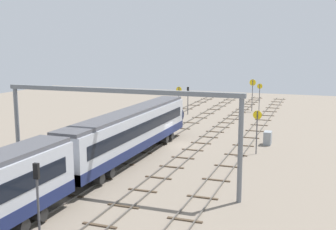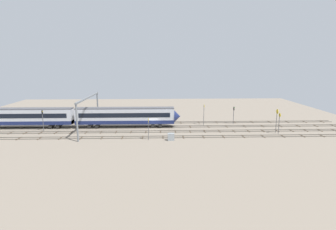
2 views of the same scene
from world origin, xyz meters
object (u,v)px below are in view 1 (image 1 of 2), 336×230
object	(u,v)px
speed_sign_near_foreground	(260,93)
speed_sign_mid_trackside	(257,126)
speed_sign_distant_end	(179,100)
signal_light_trackside_approach	(188,97)
speed_sign_far_trackside	(252,90)
train	(64,164)
relay_cabinet	(268,138)
overhead_gantry	(117,112)
signal_light_trackside_departure	(38,193)

from	to	relation	value
speed_sign_near_foreground	speed_sign_mid_trackside	world-z (taller)	speed_sign_near_foreground
speed_sign_distant_end	signal_light_trackside_approach	bearing A→B (deg)	7.81
speed_sign_distant_end	speed_sign_far_trackside	bearing A→B (deg)	-28.32
train	signal_light_trackside_approach	bearing A→B (deg)	3.95
speed_sign_mid_trackside	signal_light_trackside_approach	world-z (taller)	speed_sign_mid_trackside
train	speed_sign_near_foreground	bearing A→B (deg)	-9.45
speed_sign_mid_trackside	relay_cabinet	bearing A→B (deg)	-7.57
overhead_gantry	relay_cabinet	xyz separation A→B (m)	(18.92, -9.53, -5.39)
train	speed_sign_distant_end	size ratio (longest dim) A/B	9.38
train	overhead_gantry	world-z (taller)	overhead_gantry
speed_sign_far_trackside	relay_cabinet	distance (m)	25.08
speed_sign_far_trackside	signal_light_trackside_approach	world-z (taller)	speed_sign_far_trackside
overhead_gantry	speed_sign_distant_end	xyz separation A→B (m)	(27.92, 4.24, -2.77)
speed_sign_mid_trackside	signal_light_trackside_approach	size ratio (longest dim) A/B	1.01
speed_sign_near_foreground	relay_cabinet	xyz separation A→B (m)	(-24.37, -4.33, -2.35)
train	relay_cabinet	xyz separation A→B (m)	(22.53, -12.14, -1.90)
speed_sign_near_foreground	relay_cabinet	distance (m)	24.87
signal_light_trackside_departure	speed_sign_far_trackside	bearing A→B (deg)	-3.87
overhead_gantry	speed_sign_far_trackside	size ratio (longest dim) A/B	3.66
overhead_gantry	signal_light_trackside_approach	world-z (taller)	overhead_gantry
speed_sign_distant_end	speed_sign_near_foreground	bearing A→B (deg)	-31.56
train	speed_sign_far_trackside	xyz separation A→B (m)	(46.81, -6.60, 1.03)
speed_sign_near_foreground	signal_light_trackside_approach	bearing A→B (deg)	125.07
train	signal_light_trackside_approach	distance (m)	39.60
relay_cabinet	train	bearing A→B (deg)	151.69
overhead_gantry	signal_light_trackside_departure	size ratio (longest dim) A/B	4.11
speed_sign_near_foreground	relay_cabinet	size ratio (longest dim) A/B	3.14
speed_sign_distant_end	relay_cabinet	distance (m)	16.66
speed_sign_near_foreground	signal_light_trackside_approach	distance (m)	12.87
speed_sign_near_foreground	signal_light_trackside_approach	world-z (taller)	speed_sign_near_foreground
speed_sign_far_trackside	signal_light_trackside_departure	distance (m)	53.96
overhead_gantry	speed_sign_far_trackside	xyz separation A→B (m)	(43.20, -3.99, -2.47)
speed_sign_near_foreground	speed_sign_far_trackside	bearing A→B (deg)	94.22
signal_light_trackside_approach	train	bearing A→B (deg)	-176.05
signal_light_trackside_approach	speed_sign_near_foreground	bearing A→B (deg)	-54.93
speed_sign_near_foreground	speed_sign_far_trackside	size ratio (longest dim) A/B	0.87
train	signal_light_trackside_departure	world-z (taller)	train
speed_sign_far_trackside	speed_sign_distant_end	distance (m)	17.36
train	speed_sign_mid_trackside	bearing A→B (deg)	-32.77
signal_light_trackside_approach	signal_light_trackside_departure	distance (m)	46.88
speed_sign_near_foreground	speed_sign_mid_trackside	xyz separation A→B (m)	(-29.00, -3.72, -0.09)
train	relay_cabinet	distance (m)	25.66
speed_sign_far_trackside	overhead_gantry	bearing A→B (deg)	174.73
overhead_gantry	signal_light_trackside_departure	xyz separation A→B (m)	(-10.64, -0.35, -2.98)
signal_light_trackside_approach	speed_sign_mid_trackside	bearing A→B (deg)	-146.60
speed_sign_mid_trackside	speed_sign_distant_end	world-z (taller)	speed_sign_distant_end
train	speed_sign_distant_end	distance (m)	31.58
speed_sign_far_trackside	speed_sign_distant_end	size ratio (longest dim) A/B	1.02
signal_light_trackside_approach	relay_cabinet	bearing A→B (deg)	-138.80
signal_light_trackside_approach	relay_cabinet	distance (m)	22.67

